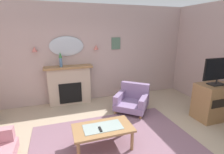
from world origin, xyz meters
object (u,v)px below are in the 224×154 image
Objects in this scene: wall_sconce_left at (34,49)px; armchair_by_coffee_table at (133,99)px; fireplace at (70,86)px; wall_sconce_right at (96,47)px; tv_flatscreen at (218,71)px; wall_mirror at (67,46)px; tv_cabinet at (212,102)px; coffee_table at (103,130)px; mantel_vase_centre at (61,59)px; tv_remote at (100,129)px; framed_picture at (116,43)px.

wall_sconce_left is 0.12× the size of armchair_by_coffee_table.
wall_sconce_right is (0.85, 0.09, 1.09)m from fireplace.
wall_sconce_left is at bearing 152.50° from tv_flatscreen.
armchair_by_coffee_table is at bearing -54.43° from wall_sconce_right.
tv_cabinet is (3.27, -2.17, -1.26)m from wall_mirror.
fireplace is 1.24× the size of coffee_table.
mantel_vase_centre is 0.42m from wall_mirror.
armchair_by_coffee_table is at bearing -30.92° from fireplace.
wall_sconce_left reaches higher than armchair_by_coffee_table.
wall_sconce_left is 2.95m from tv_remote.
wall_sconce_right reaches higher than coffee_table.
tv_flatscreen is (0.00, -0.02, 0.80)m from tv_cabinet.
wall_mirror is 2.79m from tv_remote.
tv_remote is at bearing -82.07° from fireplace.
mantel_vase_centre is at bearing 102.83° from tv_remote.
coffee_table is at bearing -80.15° from fireplace.
wall_sconce_right is at bearing 0.00° from wall_sconce_left.
wall_mirror is 4.12m from tv_cabinet.
armchair_by_coffee_table is (1.21, 1.30, -0.08)m from coffee_table.
framed_picture is 2.98m from coffee_table.
framed_picture is at bearing 5.77° from fireplace.
wall_sconce_left is at bearing 169.54° from mantel_vase_centre.
tv_flatscreen is (1.66, -1.09, 0.94)m from armchair_by_coffee_table.
tv_flatscreen is (2.87, 0.21, 0.86)m from coffee_table.
tv_flatscreen reaches higher than tv_cabinet.
wall_sconce_right is at bearing 125.57° from armchair_by_coffee_table.
tv_flatscreen is at bearing -41.57° from wall_sconce_right.
wall_sconce_left is 2.35m from framed_picture.
framed_picture is 0.33× the size of coffee_table.
tv_cabinet is at bearing -51.02° from framed_picture.
tv_remote is at bearing -64.14° from wall_sconce_left.
tv_cabinet is 0.80m from tv_flatscreen.
coffee_table is 6.88× the size of tv_remote.
wall_mirror is 0.84× the size of armchair_by_coffee_table.
tv_flatscreen is (2.42, -2.14, -0.41)m from wall_sconce_right.
mantel_vase_centre is at bearing -139.64° from wall_mirror.
wall_sconce_right is at bearing 138.70° from tv_cabinet.
armchair_by_coffee_table is at bearing 146.73° from tv_flatscreen.
tv_cabinet is at bearing 90.00° from tv_flatscreen.
fireplace is at bearing 97.93° from tv_remote.
framed_picture reaches higher than mantel_vase_centre.
armchair_by_coffee_table is (0.10, -1.11, -1.44)m from framed_picture.
fireplace is at bearing -6.16° from wall_sconce_left.
tv_flatscreen is (3.27, -2.19, -0.46)m from wall_mirror.
tv_flatscreen is at bearing -90.00° from tv_cabinet.
wall_sconce_right reaches higher than armchair_by_coffee_table.
armchair_by_coffee_table is at bearing 147.24° from tv_cabinet.
tv_flatscreen is at bearing 5.44° from tv_remote.
wall_mirror is 0.85m from wall_sconce_right.
wall_sconce_left and wall_sconce_right have the same top height.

